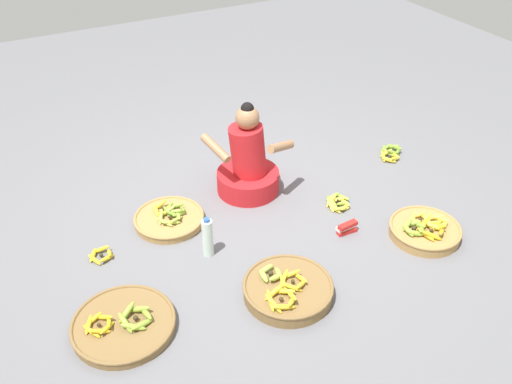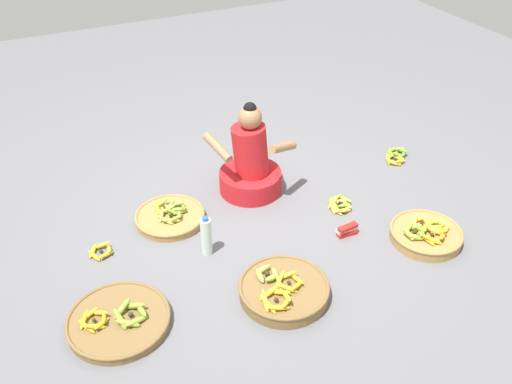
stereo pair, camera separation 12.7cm
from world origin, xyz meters
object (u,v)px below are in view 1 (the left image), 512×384
object	(u,v)px
vendor_woman_front	(248,164)
loose_bananas_mid_right	(338,203)
water_bottle	(208,238)
banana_basket_mid_left	(169,218)
banana_basket_front_right	(288,289)
loose_bananas_near_vendor	(391,153)
banana_basket_front_center	(123,324)
loose_bananas_back_center	(101,255)
banana_basket_near_bicycle	(425,230)
packet_carton_stack	(347,228)

from	to	relation	value
vendor_woman_front	loose_bananas_mid_right	bearing A→B (deg)	-44.55
water_bottle	banana_basket_mid_left	bearing A→B (deg)	104.17
banana_basket_front_right	banana_basket_mid_left	bearing A→B (deg)	110.61
loose_bananas_mid_right	loose_bananas_near_vendor	bearing A→B (deg)	25.46
vendor_woman_front	banana_basket_mid_left	xyz separation A→B (m)	(-0.75, -0.11, -0.22)
banana_basket_front_center	loose_bananas_back_center	bearing A→B (deg)	85.98
banana_basket_front_right	banana_basket_near_bicycle	bearing A→B (deg)	2.50
banana_basket_front_right	loose_bananas_back_center	xyz separation A→B (m)	(-0.99, 0.95, -0.03)
banana_basket_front_center	banana_basket_near_bicycle	xyz separation A→B (m)	(2.27, -0.18, 0.02)
loose_bananas_near_vendor	water_bottle	world-z (taller)	water_bottle
loose_bananas_mid_right	packet_carton_stack	bearing A→B (deg)	-113.63
banana_basket_front_center	packet_carton_stack	xyz separation A→B (m)	(1.78, 0.13, 0.01)
banana_basket_near_bicycle	water_bottle	world-z (taller)	water_bottle
water_bottle	packet_carton_stack	world-z (taller)	water_bottle
banana_basket_front_center	loose_bananas_near_vendor	xyz separation A→B (m)	(2.80, 0.87, -0.01)
vendor_woman_front	packet_carton_stack	size ratio (longest dim) A/B	4.95
banana_basket_front_center	banana_basket_mid_left	world-z (taller)	banana_basket_front_center
vendor_woman_front	packet_carton_stack	xyz separation A→B (m)	(0.40, -0.85, -0.22)
loose_bananas_near_vendor	vendor_woman_front	bearing A→B (deg)	175.37
vendor_woman_front	banana_basket_front_right	world-z (taller)	vendor_woman_front
banana_basket_front_center	loose_bananas_mid_right	world-z (taller)	banana_basket_front_center
water_bottle	packet_carton_stack	distance (m)	1.07
vendor_woman_front	loose_bananas_back_center	xyz separation A→B (m)	(-1.32, -0.26, -0.23)
loose_bananas_near_vendor	packet_carton_stack	world-z (taller)	packet_carton_stack
loose_bananas_near_vendor	loose_bananas_back_center	xyz separation A→B (m)	(-2.75, -0.15, -0.00)
banana_basket_front_center	vendor_woman_front	bearing A→B (deg)	35.57
banana_basket_front_center	packet_carton_stack	distance (m)	1.78
banana_basket_front_center	banana_basket_mid_left	distance (m)	1.08
banana_basket_front_right	loose_bananas_back_center	distance (m)	1.37
water_bottle	vendor_woman_front	bearing A→B (deg)	43.23
loose_bananas_back_center	banana_basket_front_right	bearing A→B (deg)	-43.67
banana_basket_near_bicycle	loose_bananas_back_center	world-z (taller)	banana_basket_near_bicycle
loose_bananas_back_center	banana_basket_mid_left	bearing A→B (deg)	14.97
vendor_woman_front	banana_basket_front_center	world-z (taller)	vendor_woman_front
water_bottle	packet_carton_stack	size ratio (longest dim) A/B	1.97
packet_carton_stack	water_bottle	bearing A→B (deg)	165.52
banana_basket_front_right	water_bottle	distance (m)	0.70
banana_basket_front_center	banana_basket_mid_left	xyz separation A→B (m)	(0.63, 0.87, 0.00)
banana_basket_front_center	loose_bananas_near_vendor	bearing A→B (deg)	17.22
loose_bananas_mid_right	water_bottle	xyz separation A→B (m)	(-1.17, -0.05, 0.13)
vendor_woman_front	loose_bananas_mid_right	world-z (taller)	vendor_woman_front
loose_bananas_near_vendor	loose_bananas_back_center	size ratio (longest dim) A/B	1.52
loose_bananas_mid_right	packet_carton_stack	xyz separation A→B (m)	(-0.14, -0.32, 0.02)
banana_basket_front_right	water_bottle	bearing A→B (deg)	115.19
banana_basket_mid_left	banana_basket_near_bicycle	bearing A→B (deg)	-32.56
banana_basket_front_center	banana_basket_front_right	bearing A→B (deg)	-12.39
loose_bananas_mid_right	water_bottle	world-z (taller)	water_bottle
banana_basket_near_bicycle	loose_bananas_back_center	xyz separation A→B (m)	(-2.22, 0.90, -0.03)
banana_basket_front_right	loose_bananas_mid_right	world-z (taller)	banana_basket_front_right
banana_basket_front_right	packet_carton_stack	xyz separation A→B (m)	(0.74, 0.36, -0.01)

